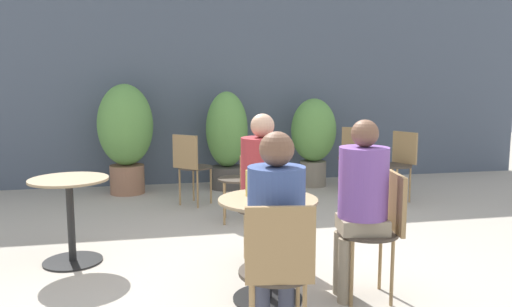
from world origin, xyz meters
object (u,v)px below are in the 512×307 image
object	(u,v)px
bistro_chair_5	(246,172)
seated_person_2	(262,177)
cafe_table_far	(70,207)
potted_plant_1	(227,137)
bistro_chair_0	(278,265)
bistro_chair_4	(400,159)
bistro_chair_2	(261,198)
potted_plant_0	(126,132)
beer_glass_1	(251,183)
seated_person_1	(361,193)
beer_glass_0	(285,184)
potted_plant_2	(314,135)
beer_glass_2	(266,191)
cafe_table_near	(268,231)
bistro_chair_6	(354,152)
seated_person_0	(276,220)
bistro_chair_1	(381,222)
bistro_chair_3	(190,162)

from	to	relation	value
bistro_chair_5	seated_person_2	xyz separation A→B (m)	(-0.11, -1.34, 0.20)
cafe_table_far	potted_plant_1	size ratio (longest dim) A/B	0.52
bistro_chair_0	bistro_chair_4	xyz separation A→B (m)	(2.39, 3.26, 0.00)
bistro_chair_2	potted_plant_0	bearing A→B (deg)	121.99
potted_plant_0	potted_plant_1	distance (m)	1.37
beer_glass_1	potted_plant_1	size ratio (longest dim) A/B	0.13
seated_person_1	potted_plant_0	size ratio (longest dim) A/B	0.84
potted_plant_0	bistro_chair_5	bearing A→B (deg)	-52.06
bistro_chair_0	seated_person_1	world-z (taller)	seated_person_1
beer_glass_1	potted_plant_1	world-z (taller)	potted_plant_1
bistro_chair_2	beer_glass_0	world-z (taller)	bistro_chair_2
beer_glass_1	seated_person_2	bearing A→B (deg)	69.36
seated_person_1	seated_person_2	world-z (taller)	seated_person_2
cafe_table_far	bistro_chair_0	world-z (taller)	bistro_chair_0
potted_plant_2	beer_glass_0	bearing A→B (deg)	-111.03
bistro_chair_0	bistro_chair_4	world-z (taller)	same
potted_plant_0	beer_glass_2	bearing A→B (deg)	-74.25
cafe_table_far	seated_person_1	world-z (taller)	seated_person_1
beer_glass_2	seated_person_1	bearing A→B (deg)	3.13
cafe_table_near	bistro_chair_6	size ratio (longest dim) A/B	0.81
seated_person_0	seated_person_1	distance (m)	0.89
potted_plant_0	potted_plant_1	xyz separation A→B (m)	(1.37, 0.06, -0.11)
seated_person_1	beer_glass_0	distance (m)	0.52
cafe_table_near	seated_person_1	bearing A→B (deg)	-8.93
cafe_table_far	potted_plant_0	xyz separation A→B (m)	(0.32, 2.62, 0.37)
bistro_chair_1	seated_person_0	world-z (taller)	seated_person_0
potted_plant_2	potted_plant_0	bearing A→B (deg)	179.52
bistro_chair_5	potted_plant_1	size ratio (longest dim) A/B	0.64
bistro_chair_1	potted_plant_1	distance (m)	3.86
cafe_table_far	potted_plant_1	world-z (taller)	potted_plant_1
beer_glass_0	seated_person_1	bearing A→B (deg)	-17.14
beer_glass_2	potted_plant_2	size ratio (longest dim) A/B	0.13
cafe_table_near	beer_glass_2	distance (m)	0.34
seated_person_2	beer_glass_1	bearing A→B (deg)	-101.71
bistro_chair_4	potted_plant_0	bearing A→B (deg)	-135.17
bistro_chair_0	cafe_table_far	bearing A→B (deg)	-45.00
seated_person_0	beer_glass_1	distance (m)	0.72
seated_person_1	beer_glass_1	distance (m)	0.75
bistro_chair_3	potted_plant_0	distance (m)	1.22
bistro_chair_2	bistro_chair_3	xyz separation A→B (m)	(-0.44, 2.00, 0.00)
bistro_chair_0	bistro_chair_4	distance (m)	4.04
bistro_chair_3	seated_person_2	distance (m)	2.20
cafe_table_far	beer_glass_1	bearing A→B (deg)	-35.00
bistro_chair_3	bistro_chair_4	distance (m)	2.60
bistro_chair_1	seated_person_1	world-z (taller)	seated_person_1
cafe_table_far	seated_person_2	xyz separation A→B (m)	(1.52, -0.41, 0.27)
beer_glass_0	bistro_chair_6	bearing A→B (deg)	60.03
bistro_chair_2	beer_glass_2	world-z (taller)	beer_glass_2
bistro_chair_5	beer_glass_0	xyz separation A→B (m)	(-0.08, -1.91, 0.25)
cafe_table_near	beer_glass_0	distance (m)	0.34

